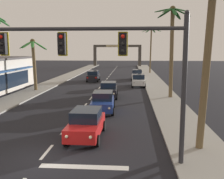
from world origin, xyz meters
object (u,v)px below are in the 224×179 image
(traffic_signal_mast, at_px, (100,56))
(sedan_oncoming_far, at_px, (93,76))
(sedan_fifth_in_queue, at_px, (109,90))
(sedan_parked_mid_kerb, at_px, (137,74))
(palm_left_third, at_px, (34,56))
(sedan_third_in_queue, at_px, (103,101))
(town_gateway_arch, at_px, (117,52))
(palm_right_second, at_px, (172,36))
(palm_right_farthest, at_px, (151,40))
(sedan_parked_nearest_kerb, at_px, (139,80))
(sedan_lead_at_stop_bar, at_px, (86,123))
(palm_right_nearest, at_px, (211,21))

(traffic_signal_mast, xyz_separation_m, sedan_oncoming_far, (-4.81, 31.62, -4.06))
(traffic_signal_mast, bearing_deg, sedan_fifth_in_queue, 93.62)
(sedan_oncoming_far, relative_size, sedan_parked_mid_kerb, 0.99)
(sedan_oncoming_far, height_order, palm_left_third, palm_left_third)
(sedan_parked_mid_kerb, height_order, palm_left_third, palm_left_third)
(sedan_third_in_queue, relative_size, town_gateway_arch, 0.31)
(traffic_signal_mast, height_order, sedan_third_in_queue, traffic_signal_mast)
(traffic_signal_mast, height_order, sedan_oncoming_far, traffic_signal_mast)
(traffic_signal_mast, relative_size, sedan_third_in_queue, 2.38)
(palm_right_second, distance_m, palm_right_farthest, 29.87)
(sedan_fifth_in_queue, relative_size, palm_left_third, 0.70)
(sedan_parked_nearest_kerb, height_order, palm_right_second, palm_right_second)
(traffic_signal_mast, height_order, sedan_lead_at_stop_bar, traffic_signal_mast)
(sedan_parked_nearest_kerb, distance_m, palm_right_farthest, 21.83)
(sedan_lead_at_stop_bar, relative_size, palm_left_third, 0.69)
(sedan_parked_nearest_kerb, distance_m, palm_right_nearest, 24.89)
(palm_right_second, bearing_deg, sedan_third_in_queue, -134.79)
(sedan_oncoming_far, height_order, sedan_parked_mid_kerb, same)
(sedan_parked_mid_kerb, distance_m, palm_right_nearest, 33.34)
(palm_right_nearest, xyz_separation_m, palm_right_farthest, (0.39, 44.75, 0.62))
(palm_right_nearest, height_order, palm_right_farthest, palm_right_farthest)
(palm_right_nearest, bearing_deg, sedan_parked_mid_kerb, 94.79)
(sedan_parked_mid_kerb, height_order, palm_right_nearest, palm_right_nearest)
(town_gateway_arch, bearing_deg, sedan_parked_mid_kerb, -81.47)
(sedan_parked_mid_kerb, relative_size, palm_right_farthest, 0.45)
(traffic_signal_mast, bearing_deg, palm_right_farthest, 83.22)
(sedan_oncoming_far, bearing_deg, town_gateway_arch, 87.17)
(sedan_parked_nearest_kerb, bearing_deg, sedan_lead_at_stop_bar, -99.34)
(traffic_signal_mast, distance_m, palm_right_farthest, 47.07)
(traffic_signal_mast, distance_m, sedan_oncoming_far, 32.24)
(traffic_signal_mast, distance_m, palm_right_second, 17.79)
(traffic_signal_mast, relative_size, palm_right_farthest, 1.08)
(palm_right_second, bearing_deg, sedan_parked_nearest_kerb, 108.68)
(sedan_lead_at_stop_bar, xyz_separation_m, palm_right_second, (6.80, 13.25, 5.65))
(sedan_oncoming_far, bearing_deg, sedan_parked_nearest_kerb, -37.76)
(palm_right_farthest, distance_m, town_gateway_arch, 25.12)
(traffic_signal_mast, bearing_deg, palm_right_nearest, 20.61)
(sedan_parked_mid_kerb, bearing_deg, sedan_third_in_queue, -97.94)
(palm_right_farthest, bearing_deg, palm_right_second, -90.03)
(traffic_signal_mast, relative_size, palm_right_nearest, 1.16)
(traffic_signal_mast, distance_m, sedan_parked_mid_kerb, 34.99)
(sedan_parked_mid_kerb, bearing_deg, palm_right_farthest, 75.41)
(sedan_third_in_queue, relative_size, sedan_oncoming_far, 1.01)
(palm_right_farthest, bearing_deg, sedan_third_in_queue, -100.17)
(sedan_parked_nearest_kerb, relative_size, palm_right_nearest, 0.48)
(palm_right_nearest, bearing_deg, sedan_third_in_queue, 126.45)
(sedan_lead_at_stop_bar, distance_m, sedan_third_in_queue, 6.69)
(sedan_third_in_queue, distance_m, sedan_parked_nearest_kerb, 16.12)
(sedan_third_in_queue, distance_m, sedan_oncoming_far, 21.70)
(traffic_signal_mast, height_order, sedan_fifth_in_queue, traffic_signal_mast)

